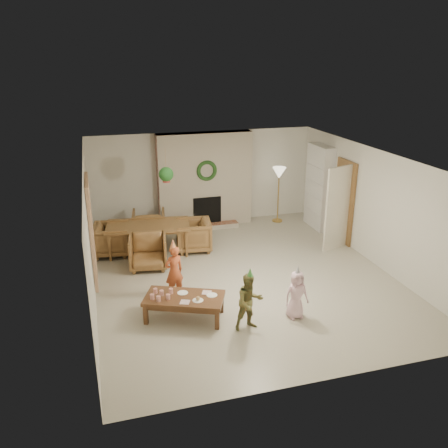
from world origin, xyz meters
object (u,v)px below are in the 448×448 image
object	(u,v)px
dining_table	(149,239)
dining_chair_right	(193,235)
coffee_table_top	(184,298)
dining_chair_left	(112,239)
child_plaid	(249,302)
child_red	(174,271)
child_pink	(296,295)
dining_chair_near	(148,252)
dining_chair_far	(149,225)

from	to	relation	value
dining_table	dining_chair_right	size ratio (longest dim) A/B	2.34
coffee_table_top	dining_table	bearing A→B (deg)	117.32
dining_chair_left	dining_chair_right	bearing A→B (deg)	-90.00
dining_table	child_plaid	bearing A→B (deg)	-63.93
dining_chair_right	child_red	distance (m)	2.27
coffee_table_top	child_red	distance (m)	0.84
child_pink	dining_chair_left	bearing A→B (deg)	126.79
dining_chair_near	dining_chair_far	xyz separation A→B (m)	(0.23, 1.66, 0.00)
dining_table	dining_chair_near	world-z (taller)	dining_chair_near
dining_chair_near	dining_chair_far	world-z (taller)	same
dining_chair_far	child_pink	world-z (taller)	child_pink
child_plaid	child_pink	distance (m)	0.91
dining_chair_left	child_red	size ratio (longest dim) A/B	0.79
dining_chair_left	dining_chair_right	xyz separation A→B (m)	(1.86, -0.26, 0.00)
dining_chair_right	child_pink	size ratio (longest dim) A/B	0.92
dining_chair_near	dining_chair_left	bearing A→B (deg)	135.00
dining_chair_far	coffee_table_top	world-z (taller)	dining_chair_far
dining_chair_left	child_red	distance (m)	2.59
dining_chair_far	child_pink	bearing A→B (deg)	122.31
dining_table	child_red	bearing A→B (deg)	-76.88
dining_table	dining_chair_near	bearing A→B (deg)	-90.00
coffee_table_top	child_plaid	size ratio (longest dim) A/B	1.36
dining_chair_left	child_plaid	world-z (taller)	child_plaid
dining_table	child_pink	size ratio (longest dim) A/B	2.16
coffee_table_top	child_plaid	distance (m)	1.17
child_plaid	coffee_table_top	bearing A→B (deg)	141.76
dining_chair_right	coffee_table_top	size ratio (longest dim) A/B	0.60
child_red	dining_chair_far	bearing A→B (deg)	-105.98
dining_table	child_red	distance (m)	2.27
dining_chair_near	coffee_table_top	bearing A→B (deg)	-73.37
child_red	child_plaid	world-z (taller)	child_red
child_plaid	child_red	bearing A→B (deg)	118.87
coffee_table_top	child_red	size ratio (longest dim) A/B	1.32
dining_chair_near	child_pink	bearing A→B (deg)	-43.11
dining_chair_near	dining_chair_right	bearing A→B (deg)	38.66
dining_chair_left	coffee_table_top	distance (m)	3.37
dining_chair_near	dining_chair_right	distance (m)	1.34
dining_chair_near	dining_chair_far	size ratio (longest dim) A/B	1.00
dining_chair_near	child_plaid	bearing A→B (deg)	-57.28
dining_chair_left	dining_chair_near	bearing A→B (deg)	-135.00
dining_chair_right	child_red	bearing A→B (deg)	-13.59
dining_table	child_plaid	world-z (taller)	child_plaid
coffee_table_top	dining_chair_right	bearing A→B (deg)	97.73
dining_chair_far	child_pink	distance (m)	4.86
dining_chair_left	child_pink	bearing A→B (deg)	-133.58
dining_chair_right	child_pink	bearing A→B (deg)	25.37
dining_chair_right	child_plaid	bearing A→B (deg)	10.81
dining_chair_left	dining_chair_right	size ratio (longest dim) A/B	1.00
dining_table	child_red	size ratio (longest dim) A/B	1.84
child_pink	dining_chair_near	bearing A→B (deg)	127.27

